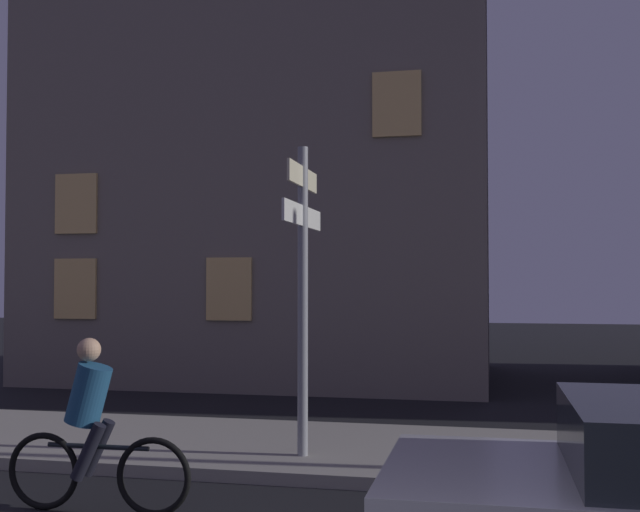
% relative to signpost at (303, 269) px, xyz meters
% --- Properties ---
extents(sidewalk_kerb, '(40.00, 3.03, 0.14)m').
position_rel_signpost_xyz_m(sidewalk_kerb, '(1.40, 0.67, -2.21)').
color(sidewalk_kerb, gray).
rests_on(sidewalk_kerb, ground_plane).
extents(signpost, '(0.12, 1.78, 3.56)m').
position_rel_signpost_xyz_m(signpost, '(0.00, 0.00, 0.00)').
color(signpost, gray).
rests_on(signpost, sidewalk_kerb).
extents(cyclist, '(1.82, 0.32, 1.61)m').
position_rel_signpost_xyz_m(cyclist, '(-1.48, -2.14, -1.53)').
color(cyclist, black).
rests_on(cyclist, ground_plane).
extents(building_left_block, '(9.65, 6.26, 13.20)m').
position_rel_signpost_xyz_m(building_left_block, '(-2.76, 8.58, 4.32)').
color(building_left_block, slate).
rests_on(building_left_block, ground_plane).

